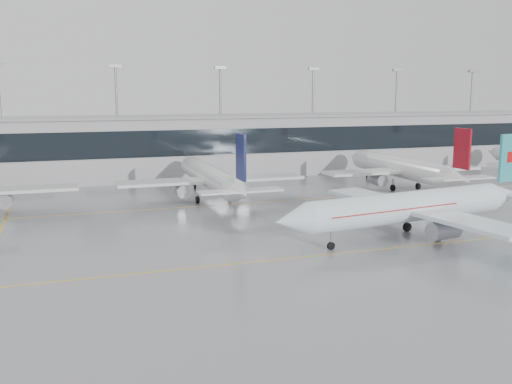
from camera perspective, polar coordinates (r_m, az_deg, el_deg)
name	(u,v)px	position (r m, az deg, el deg)	size (l,w,h in m)	color
ground	(293,258)	(59.84, 3.75, -6.60)	(320.00, 320.00, 0.00)	gray
taxi_line_main	(293,258)	(59.84, 3.75, -6.60)	(120.00, 0.25, 0.01)	gold
taxi_line_north	(218,205)	(87.49, -3.83, -1.30)	(120.00, 0.25, 0.01)	gold
terminal	(177,147)	(117.54, -7.95, 4.45)	(180.00, 15.00, 12.00)	#9D9DA1
terminal_glass	(184,143)	(110.03, -7.21, 4.88)	(180.00, 0.20, 5.00)	black
terminal_roof	(176,117)	(117.12, -8.02, 7.47)	(182.00, 16.00, 0.40)	gray
light_masts	(170,110)	(122.98, -8.58, 8.10)	(156.40, 1.00, 22.60)	gray
air_canada_jet	(416,206)	(69.81, 15.69, -1.40)	(37.21, 30.19, 11.77)	white
parked_jet_c	(212,178)	(90.37, -4.46, 1.43)	(29.64, 36.96, 11.72)	silver
parked_jet_d	(403,168)	(104.64, 14.44, 2.31)	(29.64, 36.96, 11.72)	silver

